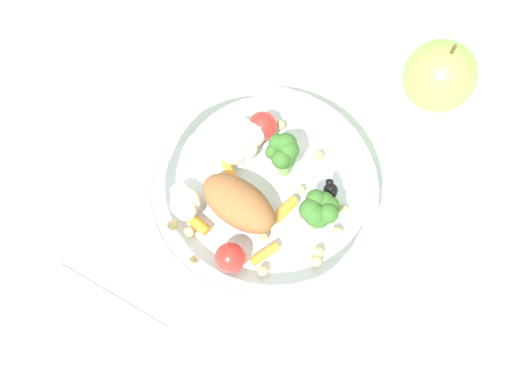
{
  "coord_description": "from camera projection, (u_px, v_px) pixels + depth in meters",
  "views": [
    {
      "loc": [
        0.18,
        0.12,
        0.55
      ],
      "look_at": [
        0.0,
        -0.0,
        0.03
      ],
      "focal_mm": 37.82,
      "sensor_mm": 36.0,
      "label": 1
    }
  ],
  "objects": [
    {
      "name": "folded_napkin",
      "position": [
        76.0,
        349.0,
        0.52
      ],
      "size": [
        0.14,
        0.15,
        0.01
      ],
      "primitive_type": "cube",
      "rotation": [
        0.0,
        0.0,
        0.12
      ],
      "color": "white",
      "rests_on": "ground_plane"
    },
    {
      "name": "loose_apple",
      "position": [
        439.0,
        76.0,
        0.6
      ],
      "size": [
        0.08,
        0.08,
        0.09
      ],
      "color": "#8CB74C",
      "rests_on": "ground_plane"
    },
    {
      "name": "ground_plane",
      "position": [
        260.0,
        204.0,
        0.59
      ],
      "size": [
        2.4,
        2.4,
        0.0
      ],
      "primitive_type": "plane",
      "color": "silver"
    },
    {
      "name": "food_container",
      "position": [
        254.0,
        188.0,
        0.56
      ],
      "size": [
        0.24,
        0.24,
        0.07
      ],
      "color": "white",
      "rests_on": "ground_plane"
    }
  ]
}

